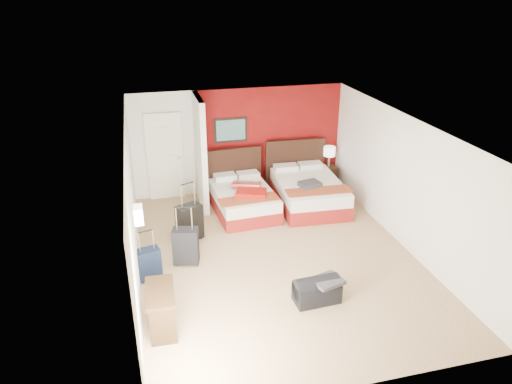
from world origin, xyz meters
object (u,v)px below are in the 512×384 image
object	(u,v)px
bed_left	(243,201)
suitcase_navy	(149,265)
duffel_bag	(317,291)
table_lamp	(329,157)
suitcase_black	(190,224)
bed_right	(309,193)
suitcase_charcoal	(186,247)
red_suitcase_open	(249,189)
nightstand	(328,177)
desk	(161,310)

from	to	relation	value
bed_left	suitcase_navy	world-z (taller)	suitcase_navy
duffel_bag	bed_left	bearing A→B (deg)	93.79
table_lamp	suitcase_black	world-z (taller)	table_lamp
bed_right	suitcase_charcoal	size ratio (longest dim) A/B	2.99
suitcase_charcoal	suitcase_black	bearing A→B (deg)	92.52
red_suitcase_open	nightstand	distance (m)	2.47
nightstand	suitcase_navy	world-z (taller)	suitcase_navy
suitcase_black	suitcase_navy	size ratio (longest dim) A/B	1.31
bed_right	desk	xyz separation A→B (m)	(-3.55, -3.50, 0.04)
suitcase_charcoal	duffel_bag	xyz separation A→B (m)	(1.89, -1.63, -0.15)
bed_left	desk	xyz separation A→B (m)	(-2.02, -3.53, 0.07)
suitcase_charcoal	duffel_bag	bearing A→B (deg)	-26.87
red_suitcase_open	nightstand	size ratio (longest dim) A/B	1.61
table_lamp	suitcase_black	bearing A→B (deg)	-153.38
bed_left	duffel_bag	world-z (taller)	bed_left
suitcase_black	duffel_bag	distance (m)	3.03
table_lamp	suitcase_black	size ratio (longest dim) A/B	0.71
bed_right	table_lamp	world-z (taller)	table_lamp
table_lamp	suitcase_navy	size ratio (longest dim) A/B	0.93
suitcase_navy	bed_left	bearing A→B (deg)	30.11
red_suitcase_open	nightstand	xyz separation A→B (m)	(2.25, 0.97, -0.31)
red_suitcase_open	table_lamp	world-z (taller)	table_lamp
suitcase_black	suitcase_charcoal	bearing A→B (deg)	-125.90
bed_left	duffel_bag	distance (m)	3.48
red_suitcase_open	suitcase_charcoal	world-z (taller)	suitcase_charcoal
nightstand	duffel_bag	bearing A→B (deg)	-118.21
bed_right	duffel_bag	size ratio (longest dim) A/B	2.77
duffel_bag	table_lamp	bearing A→B (deg)	62.78
bed_left	table_lamp	world-z (taller)	table_lamp
bed_left	red_suitcase_open	size ratio (longest dim) A/B	2.03
suitcase_black	suitcase_charcoal	world-z (taller)	suitcase_black
red_suitcase_open	table_lamp	size ratio (longest dim) A/B	1.72
suitcase_black	desk	bearing A→B (deg)	-130.24
table_lamp	desk	bearing A→B (deg)	-134.88
suitcase_black	suitcase_charcoal	size ratio (longest dim) A/B	1.07
desk	duffel_bag	bearing A→B (deg)	3.58
suitcase_navy	suitcase_charcoal	bearing A→B (deg)	11.45
bed_left	red_suitcase_open	world-z (taller)	red_suitcase_open
nightstand	suitcase_charcoal	xyz separation A→B (m)	(-3.82, -2.68, 0.06)
suitcase_navy	suitcase_black	bearing A→B (deg)	39.60
nightstand	suitcase_charcoal	bearing A→B (deg)	-149.06
table_lamp	desk	distance (m)	6.22
table_lamp	duffel_bag	distance (m)	4.77
bed_left	suitcase_black	size ratio (longest dim) A/B	2.47
red_suitcase_open	desk	size ratio (longest dim) A/B	1.07
suitcase_navy	desk	bearing A→B (deg)	-99.79
bed_left	bed_right	size ratio (longest dim) A/B	0.89
bed_right	suitcase_navy	size ratio (longest dim) A/B	3.65
bed_left	table_lamp	xyz separation A→B (m)	(2.35, 0.87, 0.53)
bed_right	nightstand	size ratio (longest dim) A/B	3.69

